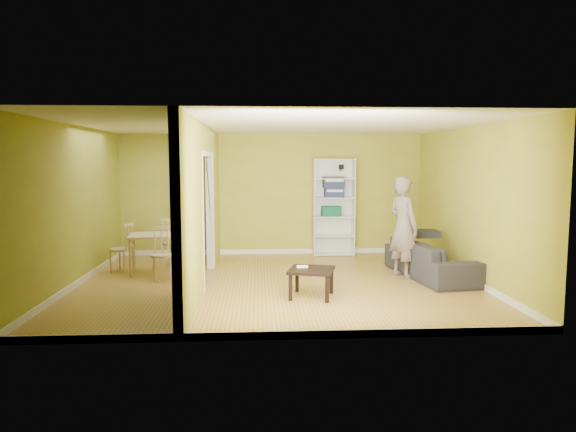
% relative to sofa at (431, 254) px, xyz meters
% --- Properties ---
extents(room_shell, '(6.50, 6.50, 6.50)m').
position_rel_sofa_xyz_m(room_shell, '(-2.70, -0.29, 0.89)').
color(room_shell, '#B08A4B').
rests_on(room_shell, ground).
extents(partition, '(0.22, 5.50, 2.60)m').
position_rel_sofa_xyz_m(partition, '(-3.90, -0.29, 0.89)').
color(partition, '#ADB437').
rests_on(partition, ground).
extents(wall_speaker, '(0.10, 0.10, 0.10)m').
position_rel_sofa_xyz_m(wall_speaker, '(-1.20, 2.40, 1.49)').
color(wall_speaker, black).
rests_on(wall_speaker, room_shell).
extents(sofa, '(2.26, 1.21, 0.82)m').
position_rel_sofa_xyz_m(sofa, '(0.00, 0.00, 0.00)').
color(sofa, '#222227').
rests_on(sofa, ground).
extents(person, '(0.93, 0.85, 2.07)m').
position_rel_sofa_xyz_m(person, '(-0.48, 0.05, 0.62)').
color(person, slate).
rests_on(person, ground).
extents(bookshelf, '(0.88, 0.38, 2.08)m').
position_rel_sofa_xyz_m(bookshelf, '(-1.38, 2.31, 0.63)').
color(bookshelf, white).
rests_on(bookshelf, ground).
extents(paper_box_teal, '(0.41, 0.27, 0.21)m').
position_rel_sofa_xyz_m(paper_box_teal, '(-1.43, 2.26, 0.54)').
color(paper_box_teal, '#156761').
rests_on(paper_box_teal, bookshelf).
extents(paper_box_navy_b, '(0.40, 0.26, 0.21)m').
position_rel_sofa_xyz_m(paper_box_navy_b, '(-1.37, 2.26, 0.95)').
color(paper_box_navy_b, navy).
rests_on(paper_box_navy_b, bookshelf).
extents(paper_box_navy_c, '(0.45, 0.29, 0.23)m').
position_rel_sofa_xyz_m(paper_box_navy_c, '(-1.38, 2.26, 1.19)').
color(paper_box_navy_c, navy).
rests_on(paper_box_navy_c, bookshelf).
extents(coffee_table, '(0.64, 0.64, 0.43)m').
position_rel_sofa_xyz_m(coffee_table, '(-2.22, -1.21, -0.05)').
color(coffee_table, black).
rests_on(coffee_table, ground).
extents(game_controller, '(0.17, 0.04, 0.03)m').
position_rel_sofa_xyz_m(game_controller, '(-2.34, -1.12, 0.03)').
color(game_controller, white).
rests_on(game_controller, coffee_table).
extents(dining_table, '(1.14, 0.76, 0.71)m').
position_rel_sofa_xyz_m(dining_table, '(-4.75, 0.63, 0.22)').
color(dining_table, tan).
rests_on(dining_table, ground).
extents(chair_left, '(0.53, 0.53, 0.91)m').
position_rel_sofa_xyz_m(chair_left, '(-5.49, 0.70, 0.04)').
color(chair_left, tan).
rests_on(chair_left, ground).
extents(chair_near, '(0.51, 0.51, 0.91)m').
position_rel_sofa_xyz_m(chair_near, '(-4.63, 0.05, 0.04)').
color(chair_near, tan).
rests_on(chair_near, ground).
extents(chair_far, '(0.54, 0.54, 0.94)m').
position_rel_sofa_xyz_m(chair_far, '(-4.66, 1.27, 0.06)').
color(chair_far, tan).
rests_on(chair_far, ground).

